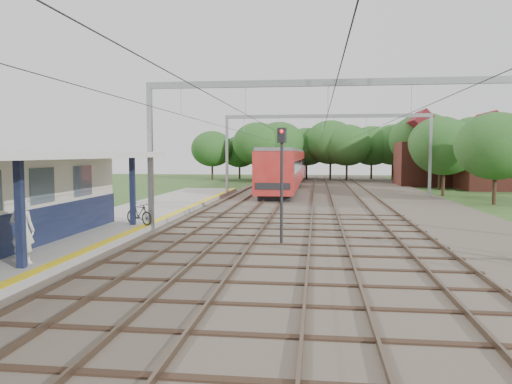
{
  "coord_description": "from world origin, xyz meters",
  "views": [
    {
      "loc": [
        2.74,
        -7.58,
        3.72
      ],
      "look_at": [
        -0.59,
        19.63,
        1.6
      ],
      "focal_mm": 35.0,
      "sensor_mm": 36.0,
      "label": 1
    }
  ],
  "objects_px": {
    "train": "(288,166)",
    "person": "(22,230)",
    "bicycle": "(139,214)",
    "signal_post": "(282,170)"
  },
  "relations": [
    {
      "from": "train",
      "to": "signal_post",
      "type": "xyz_separation_m",
      "value": [
        1.85,
        -36.19,
        0.81
      ]
    },
    {
      "from": "person",
      "to": "signal_post",
      "type": "height_order",
      "value": "signal_post"
    },
    {
      "from": "train",
      "to": "person",
      "type": "bearing_deg",
      "value": -97.74
    },
    {
      "from": "bicycle",
      "to": "train",
      "type": "relative_size",
      "value": 0.05
    },
    {
      "from": "bicycle",
      "to": "signal_post",
      "type": "bearing_deg",
      "value": -82.16
    },
    {
      "from": "person",
      "to": "signal_post",
      "type": "xyz_separation_m",
      "value": [
        7.54,
        5.7,
        1.71
      ]
    },
    {
      "from": "bicycle",
      "to": "signal_post",
      "type": "height_order",
      "value": "signal_post"
    },
    {
      "from": "person",
      "to": "train",
      "type": "bearing_deg",
      "value": -100.78
    },
    {
      "from": "bicycle",
      "to": "person",
      "type": "bearing_deg",
      "value": -154.56
    },
    {
      "from": "signal_post",
      "to": "train",
      "type": "bearing_deg",
      "value": 115.4
    }
  ]
}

